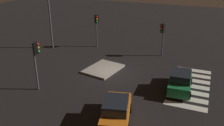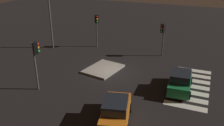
# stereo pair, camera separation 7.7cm
# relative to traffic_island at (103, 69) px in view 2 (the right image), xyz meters

# --- Properties ---
(ground_plane) EXTENTS (80.00, 80.00, 0.00)m
(ground_plane) POSITION_rel_traffic_island_xyz_m (-0.28, -1.05, -0.09)
(ground_plane) COLOR black
(traffic_island) EXTENTS (4.21, 3.46, 0.18)m
(traffic_island) POSITION_rel_traffic_island_xyz_m (0.00, 0.00, 0.00)
(traffic_island) COLOR gray
(traffic_island) RESTS_ON ground
(car_green) EXTENTS (4.11, 2.08, 1.75)m
(car_green) POSITION_rel_traffic_island_xyz_m (-1.40, -7.60, 0.77)
(car_green) COLOR #196B38
(car_green) RESTS_ON ground
(car_orange) EXTENTS (4.34, 2.66, 1.78)m
(car_orange) POSITION_rel_traffic_island_xyz_m (-7.43, -4.23, 0.78)
(car_orange) COLOR orange
(car_orange) RESTS_ON ground
(traffic_light_west) EXTENTS (0.53, 0.54, 4.16)m
(traffic_light_west) POSITION_rel_traffic_island_xyz_m (-5.59, 3.39, 3.06)
(traffic_light_west) COLOR #47474C
(traffic_light_west) RESTS_ON ground
(traffic_light_north) EXTENTS (0.53, 0.54, 4.03)m
(traffic_light_north) POSITION_rel_traffic_island_xyz_m (5.94, 3.47, 2.97)
(traffic_light_north) COLOR #47474C
(traffic_light_north) RESTS_ON ground
(traffic_light_east) EXTENTS (0.53, 0.54, 3.71)m
(traffic_light_east) POSITION_rel_traffic_island_xyz_m (5.83, -4.53, 2.72)
(traffic_light_east) COLOR #47474C
(traffic_light_east) RESTS_ON ground
(street_lamp) EXTENTS (0.56, 0.56, 7.40)m
(street_lamp) POSITION_rel_traffic_island_xyz_m (3.59, 8.39, 4.98)
(street_lamp) COLOR #47474C
(street_lamp) RESTS_ON ground
(crosswalk_near) EXTENTS (7.60, 3.20, 0.02)m
(crosswalk_near) POSITION_rel_traffic_island_xyz_m (-0.28, -8.38, -0.08)
(crosswalk_near) COLOR silver
(crosswalk_near) RESTS_ON ground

